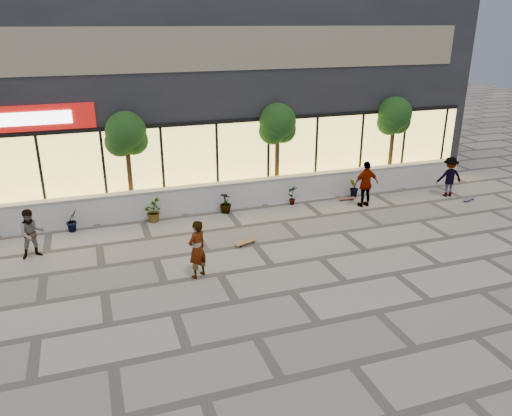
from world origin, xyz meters
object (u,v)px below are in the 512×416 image
object	(u,v)px
tree_east	(394,118)
skater_center	(197,249)
skateboard_center	(246,242)
skater_right_far	(449,177)
skateboard_right_far	(469,199)
skater_left	(32,234)
skater_right_near	(366,184)
tree_midwest	(126,136)
tree_mideast	(278,126)
skateboard_right_near	(347,198)

from	to	relation	value
tree_east	skater_center	distance (m)	12.06
tree_east	skateboard_center	world-z (taller)	tree_east
tree_east	skater_right_far	xyz separation A→B (m)	(1.35, -2.40, -2.14)
skater_right_far	skateboard_right_far	distance (m)	1.21
skater_left	skateboard_center	world-z (taller)	skater_left
skater_right_near	tree_east	bearing A→B (deg)	-139.45
tree_midwest	skateboard_right_far	size ratio (longest dim) A/B	5.38
skater_center	skater_left	world-z (taller)	skater_center
tree_east	skateboard_right_far	world-z (taller)	tree_east
skater_center	tree_mideast	bearing A→B (deg)	-160.23
skater_center	skater_right_near	size ratio (longest dim) A/B	0.94
skater_right_far	skateboard_right_far	xyz separation A→B (m)	(0.45, -0.81, -0.77)
skater_right_far	skateboard_right_near	xyz separation A→B (m)	(-4.29, 0.90, -0.77)
tree_east	skateboard_right_far	bearing A→B (deg)	-60.67
tree_mideast	skateboard_center	distance (m)	5.90
skateboard_right_near	tree_mideast	bearing A→B (deg)	149.28
skater_center	skateboard_right_near	bearing A→B (deg)	179.77
skater_center	skater_left	bearing A→B (deg)	-64.47
skateboard_center	skateboard_right_near	distance (m)	6.04
tree_east	skateboard_center	bearing A→B (deg)	-152.40
skateboard_right_near	skater_right_near	bearing A→B (deg)	-70.42
tree_east	skateboard_right_far	size ratio (longest dim) A/B	5.38
skater_right_near	skater_right_far	xyz separation A→B (m)	(3.98, -0.03, -0.08)
skater_center	skater_right_near	distance (m)	8.44
skater_right_far	tree_east	bearing A→B (deg)	-48.91
tree_midwest	skater_left	bearing A→B (deg)	-137.68
skater_right_far	skateboard_right_near	size ratio (longest dim) A/B	2.32
skateboard_right_far	skater_right_far	bearing A→B (deg)	97.80
tree_midwest	skateboard_center	world-z (taller)	tree_midwest
tree_midwest	skateboard_center	bearing A→B (deg)	-53.32
skater_center	skateboard_center	xyz separation A→B (m)	(1.98, 1.65, -0.78)
skater_center	skateboard_right_far	size ratio (longest dim) A/B	2.39
tree_mideast	skateboard_right_near	bearing A→B (deg)	-30.41
skater_right_near	skater_right_far	world-z (taller)	skater_right_near
skater_center	skateboard_center	size ratio (longest dim) A/B	2.00
skater_center	skateboard_center	world-z (taller)	skater_center
skateboard_center	skateboard_right_near	size ratio (longest dim) A/B	1.19
tree_mideast	tree_midwest	bearing A→B (deg)	180.00
skater_right_near	skateboard_right_near	world-z (taller)	skater_right_near
skater_left	skateboard_right_far	bearing A→B (deg)	-13.22
tree_mideast	skater_left	bearing A→B (deg)	-161.99
tree_east	skater_left	size ratio (longest dim) A/B	2.47
tree_midwest	tree_east	distance (m)	11.50
tree_east	skateboard_right_near	size ratio (longest dim) A/B	5.37
skater_right_far	skater_right_near	bearing A→B (deg)	11.24
skater_right_near	skateboard_right_far	world-z (taller)	skater_right_near
tree_east	skateboard_center	xyz separation A→B (m)	(-8.28, -4.33, -2.90)
tree_east	skater_right_near	size ratio (longest dim) A/B	2.12
skateboard_right_far	skater_left	bearing A→B (deg)	158.08
tree_east	skateboard_center	size ratio (longest dim) A/B	4.52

